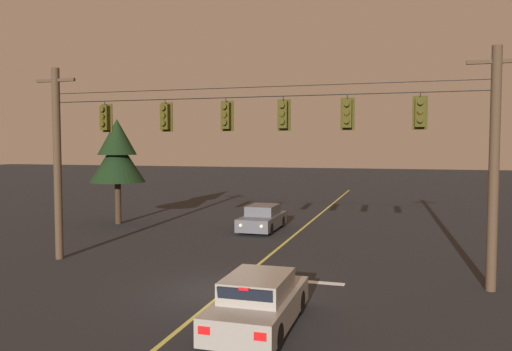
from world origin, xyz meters
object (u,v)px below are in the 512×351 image
at_px(traffic_light_far_right, 420,112).
at_px(tree_verge_near, 117,154).
at_px(traffic_light_rightmost, 347,114).
at_px(traffic_light_centre, 226,116).
at_px(car_waiting_near_lane, 259,302).
at_px(traffic_light_right_inner, 283,115).
at_px(car_oncoming_lead, 262,219).
at_px(traffic_light_left_inner, 165,117).
at_px(traffic_light_leftmost, 105,118).

xyz_separation_m(traffic_light_far_right, tree_verge_near, (-16.89, 8.96, -1.60)).
bearing_deg(traffic_light_rightmost, tree_verge_near, 148.29).
distance_m(traffic_light_centre, car_waiting_near_lane, 7.84).
height_order(traffic_light_right_inner, car_oncoming_lead, traffic_light_right_inner).
xyz_separation_m(traffic_light_centre, traffic_light_rightmost, (4.41, 0.00, 0.00)).
height_order(traffic_light_far_right, car_waiting_near_lane, traffic_light_far_right).
distance_m(traffic_light_right_inner, traffic_light_rightmost, 2.26).
relative_size(traffic_light_left_inner, car_oncoming_lead, 0.28).
xyz_separation_m(traffic_light_right_inner, car_waiting_near_lane, (0.60, -5.23, -5.15)).
bearing_deg(car_oncoming_lead, tree_verge_near, -178.32).
height_order(traffic_light_right_inner, tree_verge_near, traffic_light_right_inner).
xyz_separation_m(traffic_light_centre, traffic_light_far_right, (6.80, 0.00, 0.00)).
bearing_deg(traffic_light_far_right, traffic_light_right_inner, 180.00).
bearing_deg(traffic_light_left_inner, traffic_light_rightmost, 0.00).
height_order(traffic_light_centre, car_oncoming_lead, traffic_light_centre).
relative_size(car_oncoming_lead, tree_verge_near, 0.70).
bearing_deg(traffic_light_far_right, traffic_light_leftmost, 180.00).
height_order(traffic_light_left_inner, traffic_light_rightmost, same).
distance_m(traffic_light_centre, traffic_light_rightmost, 4.41).
bearing_deg(tree_verge_near, traffic_light_rightmost, -31.71).
bearing_deg(traffic_light_centre, traffic_light_far_right, 0.00).
height_order(traffic_light_leftmost, car_waiting_near_lane, traffic_light_leftmost).
height_order(traffic_light_right_inner, car_waiting_near_lane, traffic_light_right_inner).
height_order(traffic_light_centre, traffic_light_rightmost, same).
xyz_separation_m(traffic_light_rightmost, car_oncoming_lead, (-5.59, 9.22, -5.15)).
height_order(traffic_light_left_inner, car_oncoming_lead, traffic_light_left_inner).
bearing_deg(traffic_light_centre, tree_verge_near, 138.39).
xyz_separation_m(car_oncoming_lead, tree_verge_near, (-8.92, -0.26, 3.55)).
height_order(traffic_light_leftmost, car_oncoming_lead, traffic_light_leftmost).
relative_size(traffic_light_leftmost, tree_verge_near, 0.19).
relative_size(car_waiting_near_lane, car_oncoming_lead, 0.98).
xyz_separation_m(traffic_light_left_inner, tree_verge_near, (-7.63, 8.96, -1.60)).
bearing_deg(traffic_light_far_right, car_waiting_near_lane, -127.62).
bearing_deg(car_waiting_near_lane, traffic_light_far_right, 52.38).
bearing_deg(car_oncoming_lead, traffic_light_centre, -82.75).
distance_m(traffic_light_centre, traffic_light_far_right, 6.80).
height_order(traffic_light_left_inner, traffic_light_centre, same).
relative_size(traffic_light_leftmost, traffic_light_rightmost, 1.00).
xyz_separation_m(traffic_light_far_right, car_waiting_near_lane, (-4.04, -5.23, -5.15)).
distance_m(traffic_light_centre, car_oncoming_lead, 10.63).
relative_size(traffic_light_left_inner, tree_verge_near, 0.19).
bearing_deg(traffic_light_centre, traffic_light_rightmost, 0.00).
distance_m(traffic_light_leftmost, traffic_light_far_right, 11.88).
relative_size(traffic_light_leftmost, car_oncoming_lead, 0.28).
distance_m(traffic_light_leftmost, car_waiting_near_lane, 10.75).
distance_m(traffic_light_right_inner, car_waiting_near_lane, 7.37).
xyz_separation_m(traffic_light_right_inner, tree_verge_near, (-12.25, 8.96, -1.60)).
bearing_deg(traffic_light_right_inner, traffic_light_leftmost, 180.00).
bearing_deg(traffic_light_left_inner, traffic_light_centre, 0.00).
relative_size(traffic_light_leftmost, traffic_light_left_inner, 1.00).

